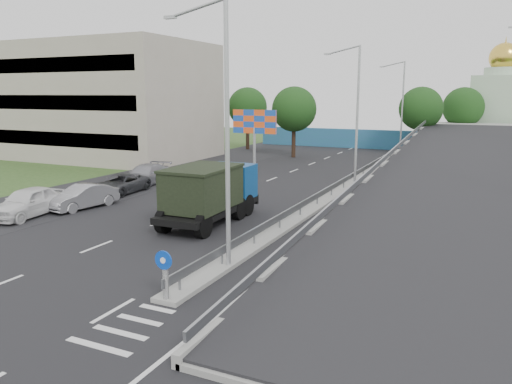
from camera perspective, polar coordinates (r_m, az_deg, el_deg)
The scene contains 23 objects.
ground at distance 15.65m, azimuth -15.00°, elevation -15.21°, with size 160.00×160.00×0.00m, color #2D4C1E.
road_surface at distance 33.65m, azimuth 3.22°, elevation -0.57°, with size 26.00×90.00×0.04m, color black.
parking_strip at distance 40.26m, azimuth -14.20°, elevation 1.06°, with size 8.00×90.00×0.05m, color black.
median at distance 36.42m, azimuth 9.97°, elevation 0.34°, with size 1.00×44.00×0.20m, color gray.
overpass_ramp at distance 34.98m, azimuth 22.00°, elevation 1.99°, with size 10.00×50.00×3.50m.
median_guardrail at distance 36.31m, azimuth 10.01°, elevation 1.35°, with size 0.09×44.00×0.71m.
sign_bollard at distance 16.81m, azimuth -10.36°, elevation -9.28°, with size 0.64×0.23×1.67m.
lamp_post_near at distance 18.96m, azimuth -3.83°, elevation 7.99°, with size 2.74×0.18×10.08m.
lamp_post_mid at distance 37.71m, azimuth 11.25°, elevation 9.40°, with size 2.74×0.18×10.08m.
lamp_post_far at distance 57.31m, azimuth 16.22°, elevation 9.73°, with size 2.74×0.18×10.08m.
beige_building at distance 57.93m, azimuth -17.78°, elevation 9.84°, with size 24.00×14.00×12.00m, color #A49B8A.
blue_wall at distance 64.21m, azimuth 13.22°, elevation 5.86°, with size 30.00×0.50×2.40m, color teal.
church at distance 70.58m, azimuth 26.10°, elevation 8.83°, with size 7.00×7.00×13.80m.
billboard at distance 42.76m, azimuth -0.18°, elevation 7.63°, with size 4.00×0.24×5.50m.
tree_left_mid at distance 54.14m, azimuth 4.37°, elevation 9.40°, with size 4.80×4.80×7.60m.
tree_median_far at distance 59.04m, azimuth 18.33°, elevation 9.02°, with size 4.80×4.80×7.60m.
tree_left_far at distance 61.92m, azimuth -0.97°, elevation 9.66°, with size 4.80×4.80×7.60m.
tree_ramp_far at distance 65.67m, azimuth 22.60°, elevation 8.90°, with size 4.80×4.80×7.60m.
dump_truck at distance 26.77m, azimuth -5.21°, elevation 0.15°, with size 2.91×7.22×3.16m.
parked_car_a at distance 30.92m, azimuth -24.63°, elevation -1.06°, with size 1.98×4.92×1.68m, color white.
parked_car_b at distance 31.86m, azimuth -19.19°, elevation -0.52°, with size 1.55×4.43×1.46m, color gray.
parked_car_c at distance 35.89m, azimuth -15.19°, elevation 0.87°, with size 2.21×4.79×1.33m, color #313336.
parked_car_d at distance 38.91m, azimuth -12.51°, elevation 1.93°, with size 2.14×5.26×1.53m, color #94949C.
Camera 1 is at (9.29, -10.56, 6.87)m, focal length 35.00 mm.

